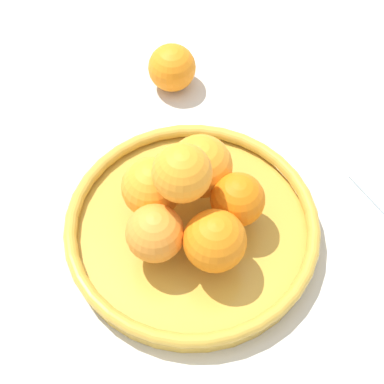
{
  "coord_description": "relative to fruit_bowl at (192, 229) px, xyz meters",
  "views": [
    {
      "loc": [
        -0.18,
        0.36,
        0.69
      ],
      "look_at": [
        0.0,
        0.0,
        0.1
      ],
      "focal_mm": 60.0,
      "sensor_mm": 36.0,
      "label": 1
    }
  ],
  "objects": [
    {
      "name": "ground_plane",
      "position": [
        0.0,
        0.0,
        -0.02
      ],
      "size": [
        4.0,
        4.0,
        0.0
      ],
      "primitive_type": "plane",
      "color": "beige"
    },
    {
      "name": "fruit_bowl",
      "position": [
        0.0,
        0.0,
        0.0
      ],
      "size": [
        0.31,
        0.31,
        0.04
      ],
      "color": "gold",
      "rests_on": "ground_plane"
    },
    {
      "name": "orange_pile",
      "position": [
        0.0,
        -0.0,
        0.06
      ],
      "size": [
        0.17,
        0.18,
        0.13
      ],
      "color": "orange",
      "rests_on": "fruit_bowl"
    },
    {
      "name": "stray_orange",
      "position": [
        0.14,
        -0.22,
        0.02
      ],
      "size": [
        0.07,
        0.07,
        0.07
      ],
      "primitive_type": "sphere",
      "color": "orange",
      "rests_on": "ground_plane"
    }
  ]
}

